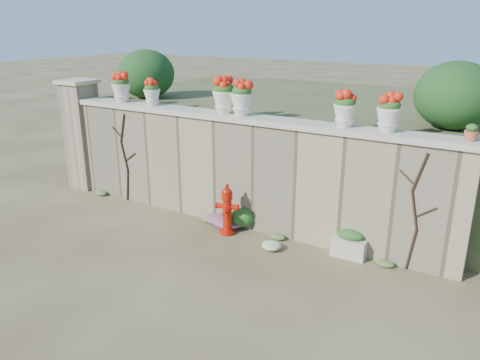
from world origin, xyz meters
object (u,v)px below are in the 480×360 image
Objects in this scene: fire_hydrant at (227,209)px; urn_pot_0 at (121,87)px; terracotta_pot at (471,133)px; planter_box at (350,244)px.

urn_pot_0 reaches higher than fire_hydrant.
fire_hydrant is 4.11× the size of terracotta_pot.
urn_pot_0 is (-5.12, 0.25, 2.18)m from planter_box.
urn_pot_0 is 6.64m from terracotta_pot.
urn_pot_0 is at bearing 153.05° from fire_hydrant.
urn_pot_0 is 2.59× the size of terracotta_pot.
fire_hydrant reaches higher than planter_box.
terracotta_pot is (1.51, 0.25, 1.99)m from planter_box.
terracotta_pot is at bearing 8.76° from planter_box.
terracotta_pot is at bearing -7.81° from fire_hydrant.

